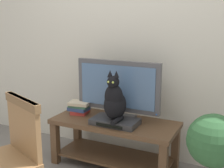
{
  "coord_description": "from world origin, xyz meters",
  "views": [
    {
      "loc": [
        1.18,
        -1.91,
        1.48
      ],
      "look_at": [
        -0.0,
        0.53,
        0.86
      ],
      "focal_mm": 47.68,
      "sensor_mm": 36.0,
      "label": 1
    }
  ],
  "objects_px": {
    "tv": "(118,88)",
    "potted_plant": "(213,150)",
    "wooden_chair": "(8,153)",
    "book_stack": "(80,107)",
    "media_box": "(115,122)",
    "cat": "(115,101)",
    "tv_stand": "(114,135)"
  },
  "relations": [
    {
      "from": "tv",
      "to": "potted_plant",
      "type": "height_order",
      "value": "tv"
    },
    {
      "from": "wooden_chair",
      "to": "book_stack",
      "type": "bearing_deg",
      "value": 96.73
    },
    {
      "from": "book_stack",
      "to": "potted_plant",
      "type": "bearing_deg",
      "value": -11.29
    },
    {
      "from": "potted_plant",
      "to": "media_box",
      "type": "bearing_deg",
      "value": 170.69
    },
    {
      "from": "tv",
      "to": "cat",
      "type": "xyz_separation_m",
      "value": [
        0.05,
        -0.17,
        -0.08
      ]
    },
    {
      "from": "media_box",
      "to": "wooden_chair",
      "type": "xyz_separation_m",
      "value": [
        -0.34,
        -1.02,
        0.05
      ]
    },
    {
      "from": "tv_stand",
      "to": "potted_plant",
      "type": "xyz_separation_m",
      "value": [
        0.96,
        -0.24,
        0.14
      ]
    },
    {
      "from": "tv",
      "to": "cat",
      "type": "bearing_deg",
      "value": -73.68
    },
    {
      "from": "tv_stand",
      "to": "potted_plant",
      "type": "bearing_deg",
      "value": -13.9
    },
    {
      "from": "tv_stand",
      "to": "potted_plant",
      "type": "distance_m",
      "value": 1.0
    },
    {
      "from": "wooden_chair",
      "to": "book_stack",
      "type": "relative_size",
      "value": 4.01
    },
    {
      "from": "tv_stand",
      "to": "tv",
      "type": "relative_size",
      "value": 1.42
    },
    {
      "from": "tv_stand",
      "to": "book_stack",
      "type": "relative_size",
      "value": 5.32
    },
    {
      "from": "tv",
      "to": "wooden_chair",
      "type": "relative_size",
      "value": 0.93
    },
    {
      "from": "tv",
      "to": "potted_plant",
      "type": "distance_m",
      "value": 1.06
    },
    {
      "from": "media_box",
      "to": "book_stack",
      "type": "relative_size",
      "value": 1.9
    },
    {
      "from": "wooden_chair",
      "to": "tv_stand",
      "type": "bearing_deg",
      "value": 75.52
    },
    {
      "from": "cat",
      "to": "book_stack",
      "type": "relative_size",
      "value": 2.03
    },
    {
      "from": "tv",
      "to": "wooden_chair",
      "type": "height_order",
      "value": "tv"
    },
    {
      "from": "cat",
      "to": "tv",
      "type": "bearing_deg",
      "value": 106.32
    },
    {
      "from": "book_stack",
      "to": "potted_plant",
      "type": "xyz_separation_m",
      "value": [
        1.38,
        -0.28,
        -0.08
      ]
    },
    {
      "from": "media_box",
      "to": "wooden_chair",
      "type": "bearing_deg",
      "value": -108.25
    },
    {
      "from": "tv_stand",
      "to": "book_stack",
      "type": "bearing_deg",
      "value": 174.84
    },
    {
      "from": "media_box",
      "to": "cat",
      "type": "relative_size",
      "value": 0.94
    },
    {
      "from": "tv_stand",
      "to": "media_box",
      "type": "height_order",
      "value": "media_box"
    },
    {
      "from": "wooden_chair",
      "to": "potted_plant",
      "type": "bearing_deg",
      "value": 34.89
    },
    {
      "from": "cat",
      "to": "book_stack",
      "type": "distance_m",
      "value": 0.52
    },
    {
      "from": "book_stack",
      "to": "media_box",
      "type": "bearing_deg",
      "value": -15.03
    },
    {
      "from": "media_box",
      "to": "potted_plant",
      "type": "bearing_deg",
      "value": -9.31
    },
    {
      "from": "book_stack",
      "to": "potted_plant",
      "type": "distance_m",
      "value": 1.41
    },
    {
      "from": "tv",
      "to": "potted_plant",
      "type": "bearing_deg",
      "value": -17.94
    },
    {
      "from": "media_box",
      "to": "cat",
      "type": "xyz_separation_m",
      "value": [
        0.0,
        -0.01,
        0.21
      ]
    }
  ]
}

